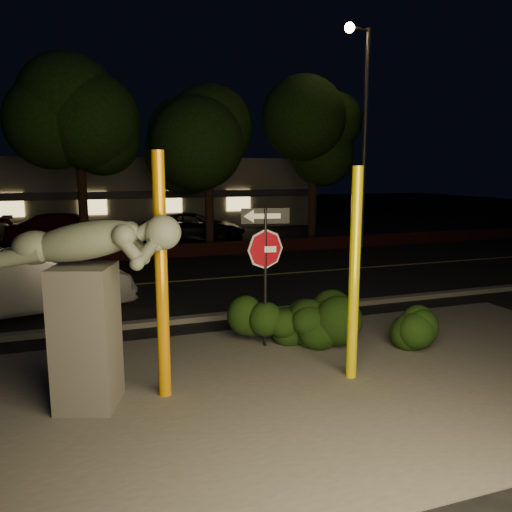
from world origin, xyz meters
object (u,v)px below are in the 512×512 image
Objects in this scene: silver_sedan at (29,283)px; yellow_pole_right at (354,275)px; signpost at (265,250)px; sculpture at (87,291)px; parked_car_dark at (193,228)px; yellow_pole_left at (162,278)px; parked_car_darkred at (71,231)px; streetlight at (362,120)px.

yellow_pole_right is at bearing -150.51° from silver_sedan.
yellow_pole_right is 7.67m from silver_sedan.
silver_sedan is (-4.39, 3.75, -1.12)m from signpost.
sculpture is 0.56× the size of parked_car_dark.
yellow_pole_left is 15.42m from parked_car_darkred.
yellow_pole_left is at bearing -177.36° from parked_car_dark.
yellow_pole_left reaches higher than silver_sedan.
yellow_pole_right is 14.50m from streetlight.
signpost is at bearing -167.03° from parked_car_darkred.
streetlight is at bearing -108.96° from parked_car_darkred.
parked_car_darkred reaches higher than silver_sedan.
yellow_pole_right is 0.37× the size of streetlight.
yellow_pole_left reaches higher than parked_car_dark.
sculpture is at bearing -144.13° from signpost.
yellow_pole_right is 1.99m from signpost.
yellow_pole_right is at bearing -54.65° from signpost.
signpost is 14.45m from parked_car_dark.
yellow_pole_right reaches higher than silver_sedan.
streetlight is 1.98× the size of silver_sedan.
yellow_pole_left is 0.68× the size of parked_car_darkred.
signpost is at bearing 34.75° from yellow_pole_left.
sculpture is 16.52m from parked_car_dark.
yellow_pole_left is 1.02m from sculpture.
signpost is at bearing -143.46° from streetlight.
yellow_pole_right is at bearing -166.87° from parked_car_dark.
yellow_pole_right is 16.16m from parked_car_dark.
parked_car_dark is at bearing 94.26° from signpost.
streetlight is 1.86× the size of parked_car_dark.
parked_car_darkred reaches higher than parked_car_dark.
silver_sedan is (-12.43, -6.46, -4.63)m from streetlight.
streetlight is (8.04, 10.22, 3.51)m from signpost.
streetlight is 14.76m from silver_sedan.
silver_sedan is (-2.26, 5.23, -1.04)m from yellow_pole_left.
sculpture is at bearing -179.90° from parked_car_darkred.
yellow_pole_right is 1.28× the size of signpost.
parked_car_darkred is at bearing 147.51° from streetlight.
sculpture reaches higher than parked_car_darkred.
sculpture is at bearing 179.79° from silver_sedan.
streetlight is 13.06m from parked_car_darkred.
yellow_pole_left is 0.79× the size of silver_sedan.
yellow_pole_left is 5.79m from silver_sedan.
signpost reaches higher than parked_car_darkred.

